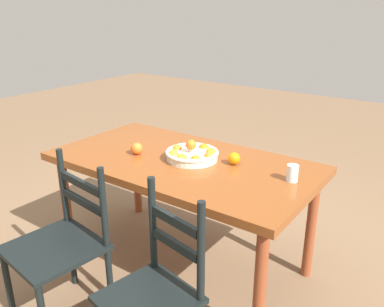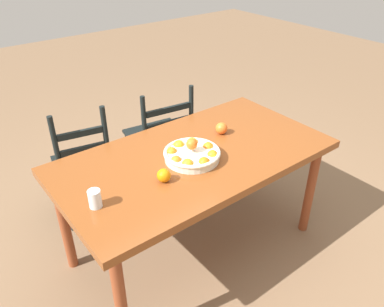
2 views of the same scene
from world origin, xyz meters
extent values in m
plane|color=brown|center=(0.00, 0.00, 0.00)|extent=(12.00, 12.00, 0.00)
cube|color=brown|center=(0.00, 0.00, 0.74)|extent=(1.69, 0.90, 0.05)
cylinder|color=brown|center=(-0.75, -0.36, 0.36)|extent=(0.06, 0.06, 0.72)
cylinder|color=brown|center=(0.75, -0.36, 0.36)|extent=(0.06, 0.06, 0.72)
cylinder|color=brown|center=(-0.75, 0.36, 0.36)|extent=(0.06, 0.06, 0.72)
cylinder|color=brown|center=(0.75, 0.36, 0.36)|extent=(0.06, 0.06, 0.72)
cube|color=black|center=(-0.42, 0.82, 0.44)|extent=(0.46, 0.46, 0.03)
cylinder|color=black|center=(-0.29, 0.62, 0.21)|extent=(0.04, 0.04, 0.43)
cylinder|color=black|center=(-0.29, 0.62, 0.70)|extent=(0.04, 0.04, 0.49)
cylinder|color=black|center=(-0.62, 0.69, 0.70)|extent=(0.04, 0.04, 0.49)
cube|color=black|center=(-0.45, 0.65, 0.66)|extent=(0.30, 0.08, 0.04)
cube|color=black|center=(-0.45, 0.65, 0.78)|extent=(0.30, 0.08, 0.04)
cube|color=black|center=(0.26, 0.82, 0.45)|extent=(0.51, 0.51, 0.03)
cylinder|color=black|center=(0.48, 0.99, 0.22)|extent=(0.04, 0.04, 0.44)
cylinder|color=black|center=(0.43, 0.59, 0.22)|extent=(0.04, 0.04, 0.44)
cylinder|color=black|center=(0.03, 0.64, 0.22)|extent=(0.04, 0.04, 0.44)
cylinder|color=black|center=(0.43, 0.59, 0.69)|extent=(0.04, 0.04, 0.46)
cylinder|color=black|center=(0.03, 0.64, 0.69)|extent=(0.04, 0.04, 0.46)
cube|color=black|center=(0.23, 0.62, 0.66)|extent=(0.37, 0.07, 0.04)
cube|color=black|center=(0.23, 0.62, 0.77)|extent=(0.37, 0.07, 0.04)
cylinder|color=silver|center=(-0.05, -0.04, 0.79)|extent=(0.33, 0.33, 0.05)
torus|color=silver|center=(-0.05, -0.04, 0.82)|extent=(0.34, 0.34, 0.02)
sphere|color=orange|center=(0.07, -0.04, 0.81)|extent=(0.07, 0.07, 0.07)
sphere|color=orange|center=(0.02, 0.06, 0.81)|extent=(0.07, 0.07, 0.07)
sphere|color=orange|center=(-0.06, 0.08, 0.81)|extent=(0.07, 0.07, 0.07)
sphere|color=orange|center=(-0.14, 0.05, 0.81)|extent=(0.07, 0.07, 0.07)
sphere|color=orange|center=(-0.17, -0.05, 0.81)|extent=(0.06, 0.06, 0.06)
sphere|color=orange|center=(-0.14, -0.12, 0.81)|extent=(0.07, 0.07, 0.07)
sphere|color=orange|center=(-0.06, -0.16, 0.81)|extent=(0.07, 0.07, 0.07)
sphere|color=orange|center=(0.03, -0.13, 0.81)|extent=(0.07, 0.07, 0.07)
sphere|color=orange|center=(-0.05, -0.03, 0.87)|extent=(0.07, 0.07, 0.07)
sphere|color=orange|center=(-0.31, -0.12, 0.81)|extent=(0.08, 0.08, 0.08)
sphere|color=orange|center=(0.30, 0.09, 0.81)|extent=(0.08, 0.08, 0.08)
cylinder|color=silver|center=(-0.70, -0.09, 0.82)|extent=(0.06, 0.06, 0.10)
camera|label=1|loc=(-1.43, 1.89, 1.69)|focal=37.31mm
camera|label=2|loc=(-1.23, -1.56, 1.99)|focal=35.83mm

